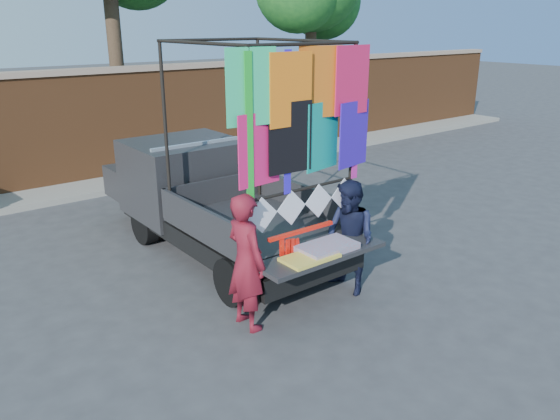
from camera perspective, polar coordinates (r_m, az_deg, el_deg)
ground at (r=8.02m, az=0.90°, el=-7.51°), size 90.00×90.00×0.00m
brick_wall at (r=13.55m, az=-18.20°, el=8.49°), size 30.00×0.45×2.61m
curb at (r=13.19m, az=-16.57°, el=2.71°), size 30.00×1.20×0.12m
pickup_truck at (r=9.19m, az=-8.18°, el=1.52°), size 2.13×5.35×3.37m
woman at (r=6.59m, az=-3.55°, el=-5.44°), size 0.42×0.64×1.72m
man at (r=7.51m, az=7.27°, el=-2.93°), size 0.61×0.78×1.59m
streamer_bundle at (r=6.92m, az=1.57°, el=-4.04°), size 1.03×0.06×0.71m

